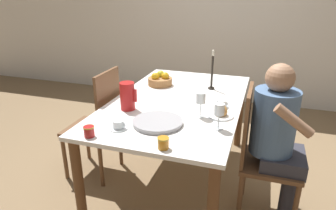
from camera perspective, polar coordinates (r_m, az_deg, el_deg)
name	(u,v)px	position (r m, az deg, el deg)	size (l,w,h in m)	color
ground_plane	(177,178)	(2.86, 1.70, -13.68)	(20.00, 20.00, 0.00)	#7F6647
wall_back	(223,13)	(4.57, 10.42, 16.80)	(10.00, 0.06, 2.60)	silver
dining_table	(178,110)	(2.53, 1.87, -1.02)	(1.04, 1.75, 0.77)	white
chair_person_side	(260,153)	(2.30, 17.21, -8.72)	(0.42, 0.42, 1.00)	brown
chair_opposite	(98,122)	(2.75, -13.11, -3.23)	(0.42, 0.42, 1.00)	brown
person_seated	(278,132)	(2.21, 20.18, -4.93)	(0.39, 0.41, 1.19)	#33333D
red_pitcher	(127,96)	(2.28, -7.74, 1.74)	(0.14, 0.11, 0.21)	red
wine_glass_water	(201,99)	(2.13, 6.25, 1.13)	(0.07, 0.07, 0.18)	white
wine_glass_juice	(219,111)	(1.96, 9.73, -1.10)	(0.07, 0.07, 0.18)	white
teacup_near_person	(118,125)	(2.00, -9.43, -3.85)	(0.12, 0.12, 0.06)	silver
teacup_across	(221,104)	(2.36, 10.13, 0.12)	(0.12, 0.12, 0.06)	silver
serving_tray	(158,122)	(2.04, -1.98, -3.30)	(0.34, 0.34, 0.03)	#9E9EA3
bread_plate	(221,112)	(2.19, 9.98, -1.41)	(0.19, 0.19, 0.10)	silver
jam_jar_amber	(163,143)	(1.74, -0.91, -7.16)	(0.07, 0.07, 0.07)	#C67A1E
jam_jar_red	(89,131)	(1.93, -14.81, -4.81)	(0.07, 0.07, 0.07)	#A81E1E
fruit_bowl	(160,80)	(2.86, -1.51, 4.77)	(0.23, 0.23, 0.13)	#9E6B3D
candlestick_tall	(212,74)	(2.75, 8.37, 5.87)	(0.06, 0.06, 0.36)	black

